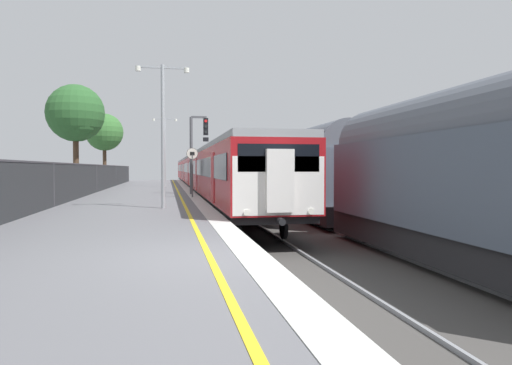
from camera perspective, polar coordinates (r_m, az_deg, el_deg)
The scene contains 9 objects.
ground at distance 9.28m, azimuth 13.54°, elevation -11.62°, with size 17.40×110.00×1.21m.
commuter_train_at_platform at distance 45.40m, azimuth -6.59°, elevation 1.38°, with size 2.83×64.46×3.81m.
freight_train_adjacent_track at distance 24.53m, azimuth 6.40°, elevation 1.48°, with size 2.60×37.69×4.47m.
signal_gantry at distance 28.30m, azimuth -7.15°, elevation 4.43°, with size 1.10×0.24×4.58m.
speed_limit_sign at distance 25.22m, azimuth -7.60°, elevation 1.99°, with size 0.59×0.08×2.59m.
platform_lamp_mid at distance 18.57m, azimuth -11.04°, elevation 6.92°, with size 2.00×0.20×5.44m.
platform_lamp_far at distance 40.29m, azimuth -10.80°, elevation 4.29°, with size 2.00×0.20×5.69m.
background_tree_left at distance 30.65m, azimuth -20.65°, elevation 7.51°, with size 3.41×3.41×6.52m.
background_tree_right at distance 43.40m, azimuth -17.62°, elevation 5.63°, with size 3.20×3.20×6.23m.
Camera 1 is at (-1.06, -8.24, 1.52)m, focal length 33.56 mm.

